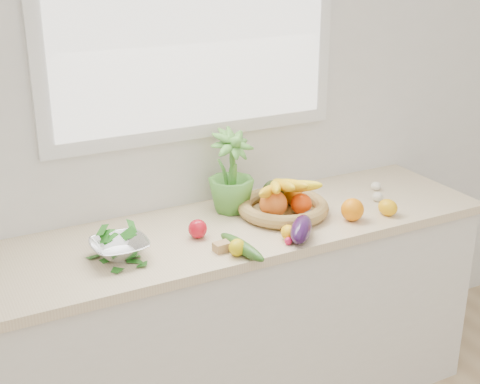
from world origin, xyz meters
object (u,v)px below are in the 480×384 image
apple (198,229)px  colander_with_spinach (119,243)px  eggplant (301,229)px  cucumber (242,247)px  fruit_basket (283,202)px  potted_herb (231,171)px

apple → colander_with_spinach: bearing=-175.4°
eggplant → cucumber: eggplant is taller
apple → cucumber: 0.22m
fruit_basket → eggplant: bearing=-104.3°
apple → fruit_basket: (0.41, 0.04, 0.02)m
cucumber → colander_with_spinach: (-0.41, 0.17, 0.03)m
apple → cucumber: size_ratio=0.27×
cucumber → colander_with_spinach: 0.45m
apple → cucumber: apple is taller
potted_herb → fruit_basket: (0.17, -0.14, -0.12)m
fruit_basket → cucumber: bearing=-142.9°
apple → fruit_basket: bearing=6.2°
fruit_basket → colander_with_spinach: fruit_basket is taller
fruit_basket → potted_herb: bearing=141.5°
cucumber → potted_herb: 0.44m
cucumber → colander_with_spinach: size_ratio=1.29×
eggplant → colander_with_spinach: size_ratio=1.00×
colander_with_spinach → apple: bearing=4.6°
fruit_basket → apple: bearing=-173.8°
eggplant → cucumber: (-0.26, -0.00, -0.02)m
eggplant → cucumber: 0.26m
potted_herb → colander_with_spinach: 0.61m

